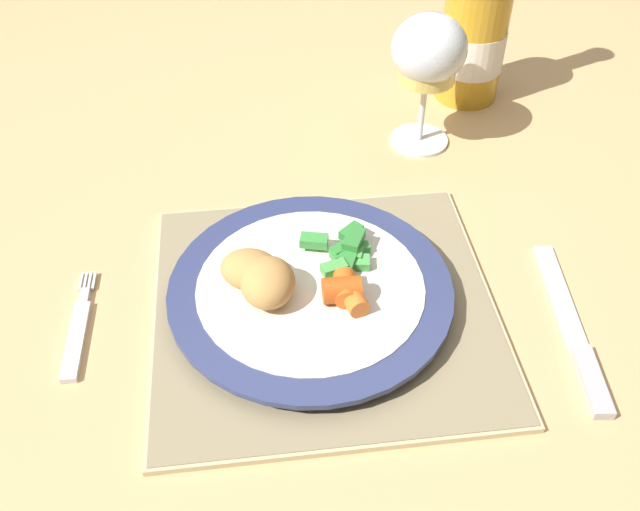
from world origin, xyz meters
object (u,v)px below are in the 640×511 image
Objects in this scene: wine_glass at (429,55)px; bottle at (475,28)px; dinner_plate at (311,292)px; table_knife at (576,338)px; dining_table at (259,210)px; fork at (78,332)px.

bottle is (0.08, 0.10, -0.02)m from wine_glass.
table_knife is (0.22, -0.07, -0.01)m from dinner_plate.
dining_table is at bearing 99.23° from dinner_plate.
wine_glass is 0.60× the size of bottle.
table_knife is 0.77× the size of bottle.
table_knife reaches higher than dining_table.
fork is at bearing -145.02° from wine_glass.
dining_table is 0.41m from table_knife.
dinner_plate is 2.00× the size of fork.
table_knife is at bearing -49.03° from dining_table.
table_knife is (0.43, -0.06, 0.00)m from fork.
wine_glass is (0.19, 0.01, 0.19)m from dining_table.
dinner_plate is at bearing -124.94° from bottle.
dining_table is 9.67× the size of wine_glass.
dining_table is at bearing 130.97° from table_knife.
wine_glass is at bearing 3.88° from dining_table.
table_knife reaches higher than fork.
wine_glass reaches higher than fork.
dinner_plate is 0.21m from fork.
dinner_plate reaches higher than fork.
dining_table is 0.25m from dinner_plate.
bottle is at bearing 88.08° from table_knife.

